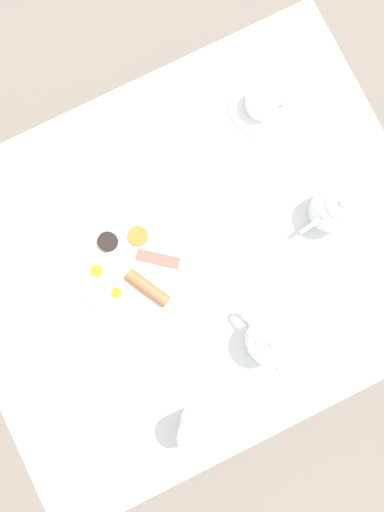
{
  "coord_description": "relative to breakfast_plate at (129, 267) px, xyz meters",
  "views": [
    {
      "loc": [
        0.1,
        -0.05,
        1.95
      ],
      "look_at": [
        0.0,
        0.0,
        0.77
      ],
      "focal_mm": 35.0,
      "sensor_mm": 36.0,
      "label": 1
    }
  ],
  "objects": [
    {
      "name": "breakfast_plate",
      "position": [
        0.0,
        0.0,
        0.0
      ],
      "size": [
        0.28,
        0.28,
        0.04
      ],
      "color": "white",
      "rests_on": "table"
    },
    {
      "name": "teapot_far",
      "position": [
        0.3,
        0.22,
        0.05
      ],
      "size": [
        0.19,
        0.1,
        0.13
      ],
      "rotation": [
        0.0,
        0.0,
        0.29
      ],
      "color": "white",
      "rests_on": "table"
    },
    {
      "name": "teacup_with_saucer_left",
      "position": [
        -0.22,
        0.47,
        0.02
      ],
      "size": [
        0.16,
        0.16,
        0.06
      ],
      "color": "white",
      "rests_on": "table"
    },
    {
      "name": "teapot_near",
      "position": [
        0.09,
        0.49,
        0.05
      ],
      "size": [
        0.1,
        0.19,
        0.13
      ],
      "rotation": [
        0.0,
        0.0,
        1.74
      ],
      "color": "white",
      "rests_on": "table"
    },
    {
      "name": "table",
      "position": [
        0.04,
        0.15,
        -0.08
      ],
      "size": [
        0.92,
        1.13,
        0.75
      ],
      "color": "silver",
      "rests_on": "ground_plane"
    },
    {
      "name": "spoon_for_tea",
      "position": [
        0.02,
        0.24,
        -0.01
      ],
      "size": [
        0.14,
        0.08,
        0.0
      ],
      "rotation": [
        0.0,
        0.0,
        2.05
      ],
      "color": "silver",
      "rests_on": "table"
    },
    {
      "name": "ground_plane",
      "position": [
        0.04,
        0.15,
        -0.76
      ],
      "size": [
        8.0,
        8.0,
        0.0
      ],
      "primitive_type": "plane",
      "color": "#70665B"
    },
    {
      "name": "knife_by_plate",
      "position": [
        0.09,
        -0.26,
        -0.01
      ],
      "size": [
        0.16,
        0.15,
        0.0
      ],
      "rotation": [
        0.0,
        0.0,
        2.33
      ],
      "color": "silver",
      "rests_on": "table"
    },
    {
      "name": "water_glass_tall",
      "position": [
        0.39,
        -0.02,
        0.07
      ],
      "size": [
        0.08,
        0.08,
        0.16
      ],
      "color": "white",
      "rests_on": "table"
    }
  ]
}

